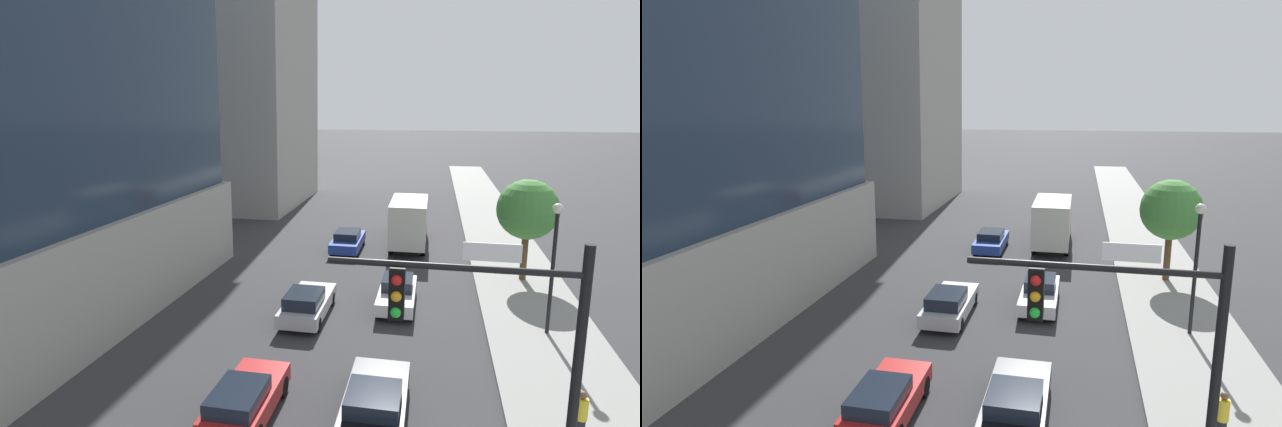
{
  "view_description": "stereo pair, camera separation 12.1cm",
  "coord_description": "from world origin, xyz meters",
  "views": [
    {
      "loc": [
        3.42,
        -5.68,
        9.69
      ],
      "look_at": [
        -0.73,
        13.72,
        5.6
      ],
      "focal_mm": 29.8,
      "sensor_mm": 36.0,
      "label": 1
    },
    {
      "loc": [
        3.53,
        -5.66,
        9.69
      ],
      "look_at": [
        -0.73,
        13.72,
        5.6
      ],
      "focal_mm": 29.8,
      "sensor_mm": 36.0,
      "label": 2
    }
  ],
  "objects": [
    {
      "name": "traffic_light_pole",
      "position": [
        4.86,
        4.68,
        4.89
      ],
      "size": [
        5.07,
        0.48,
        6.98
      ],
      "color": "black",
      "rests_on": "sidewalk"
    },
    {
      "name": "car_silver",
      "position": [
        -1.98,
        16.75,
        0.71
      ],
      "size": [
        1.83,
        4.69,
        1.44
      ],
      "color": "#B7B7BC",
      "rests_on": "ground"
    },
    {
      "name": "car_red",
      "position": [
        -1.98,
        8.46,
        0.72
      ],
      "size": [
        1.73,
        4.11,
        1.39
      ],
      "color": "red",
      "rests_on": "ground"
    },
    {
      "name": "street_lamp",
      "position": [
        8.47,
        16.98,
        3.84
      ],
      "size": [
        0.44,
        0.44,
        5.61
      ],
      "color": "black",
      "rests_on": "sidewalk"
    },
    {
      "name": "construction_building",
      "position": [
        -15.55,
        44.44,
        16.79
      ],
      "size": [
        21.59,
        23.98,
        40.51
      ],
      "color": "#9E9B93",
      "rests_on": "ground"
    },
    {
      "name": "car_blue",
      "position": [
        -1.98,
        28.59,
        0.7
      ],
      "size": [
        1.83,
        4.63,
        1.38
      ],
      "color": "#233D9E",
      "rests_on": "ground"
    },
    {
      "name": "car_white",
      "position": [
        1.98,
        19.11,
        0.71
      ],
      "size": [
        1.73,
        4.66,
        1.43
      ],
      "color": "silver",
      "rests_on": "ground"
    },
    {
      "name": "car_black",
      "position": [
        1.98,
        9.33,
        0.67
      ],
      "size": [
        1.9,
        4.36,
        1.35
      ],
      "color": "black",
      "rests_on": "ground"
    },
    {
      "name": "street_tree",
      "position": [
        8.55,
        24.25,
        4.07
      ],
      "size": [
        3.28,
        3.28,
        5.59
      ],
      "color": "brown",
      "rests_on": "sidewalk"
    },
    {
      "name": "box_truck",
      "position": [
        1.98,
        30.68,
        1.86
      ],
      "size": [
        2.39,
        8.0,
        3.39
      ],
      "color": "#B21E1E",
      "rests_on": "ground"
    },
    {
      "name": "sidewalk",
      "position": [
        8.34,
        20.0,
        0.07
      ],
      "size": [
        4.78,
        120.0,
        0.15
      ],
      "primitive_type": "cube",
      "color": "gray",
      "rests_on": "ground"
    },
    {
      "name": "pedestrian_yellow_shirt",
      "position": [
        7.8,
        9.06,
        1.0
      ],
      "size": [
        0.34,
        0.34,
        1.68
      ],
      "color": "black",
      "rests_on": "sidewalk"
    }
  ]
}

